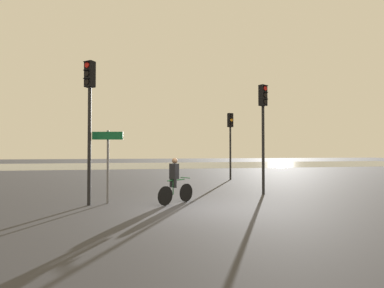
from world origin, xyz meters
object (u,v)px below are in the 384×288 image
object	(u,v)px
traffic_light_far_right	(230,133)
cyclist	(175,180)
direction_sign_post	(108,156)
traffic_light_near_left	(90,106)
traffic_light_near_right	(263,119)

from	to	relation	value
traffic_light_far_right	cyclist	xyz separation A→B (m)	(-4.65, -8.01, -2.17)
traffic_light_far_right	direction_sign_post	size ratio (longest dim) A/B	1.65
direction_sign_post	cyclist	world-z (taller)	direction_sign_post
traffic_light_near_left	cyclist	xyz separation A→B (m)	(2.94, -0.23, -2.60)
traffic_light_far_right	direction_sign_post	bearing A→B (deg)	26.50
direction_sign_post	traffic_light_far_right	bearing A→B (deg)	-122.10
traffic_light_near_left	traffic_light_near_right	bearing A→B (deg)	-130.79
traffic_light_far_right	traffic_light_near_left	bearing A→B (deg)	25.18
traffic_light_near_right	traffic_light_near_left	bearing A→B (deg)	-14.99
traffic_light_near_right	cyclist	size ratio (longest dim) A/B	2.91
direction_sign_post	cyclist	distance (m)	2.56
traffic_light_near_left	traffic_light_far_right	distance (m)	10.88
traffic_light_far_right	direction_sign_post	world-z (taller)	traffic_light_far_right
cyclist	traffic_light_near_left	bearing A→B (deg)	-132.17
cyclist	traffic_light_far_right	bearing A→B (deg)	112.19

